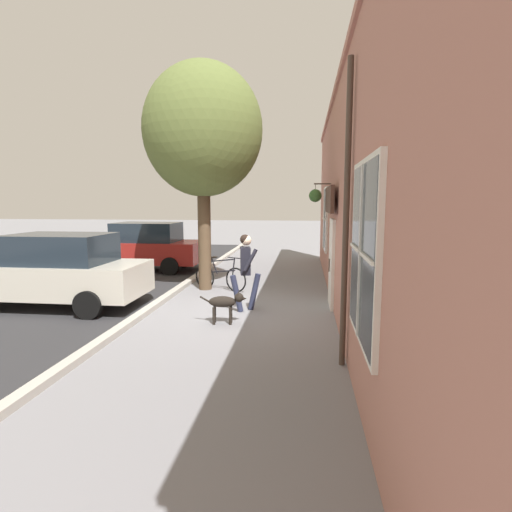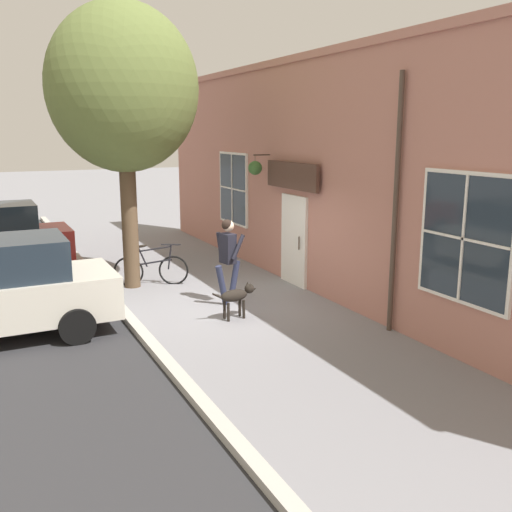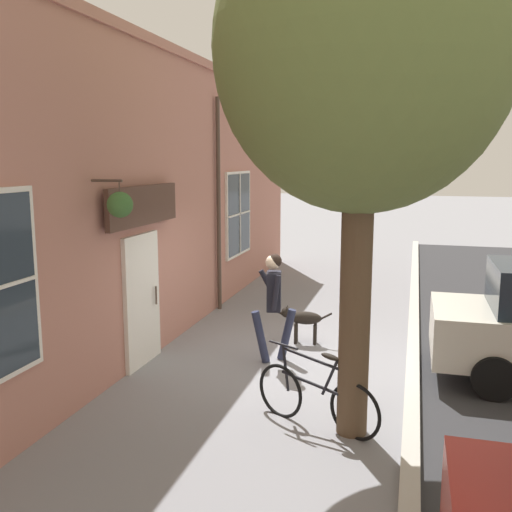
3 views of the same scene
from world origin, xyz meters
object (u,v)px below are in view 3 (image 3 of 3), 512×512
Objects in this scene: street_tree_by_curb at (366,54)px; leaning_bicycle at (316,397)px; pedestrian_walking at (274,297)px; dog_on_leash at (302,318)px.

street_tree_by_curb is 3.85× the size of leaning_bicycle.
dog_on_leash is at bearing 75.34° from pedestrian_walking.
dog_on_leash is 5.21m from street_tree_by_curb.
leaning_bicycle is at bearing 170.88° from street_tree_by_curb.
pedestrian_walking is at bearing -104.66° from dog_on_leash.
leaning_bicycle is at bearing -75.99° from dog_on_leash.
street_tree_by_curb is at bearing -68.42° from dog_on_leash.
dog_on_leash is 3.23m from leaning_bicycle.
street_tree_by_curb reaches higher than dog_on_leash.
street_tree_by_curb reaches higher than pedestrian_walking.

